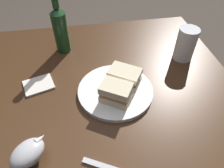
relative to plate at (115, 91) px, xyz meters
name	(u,v)px	position (x,y,z in m)	size (l,w,h in m)	color
ground_plane	(110,165)	(-0.02, 0.03, -0.74)	(6.00, 6.00, 0.00)	#4C4238
dining_table	(110,136)	(-0.02, 0.03, -0.37)	(1.01, 0.98, 0.73)	#422816
plate	(115,91)	(0.00, 0.00, 0.00)	(0.28, 0.28, 0.02)	white
sandwich_half_left	(116,93)	(-0.01, -0.05, 0.04)	(0.13, 0.12, 0.07)	beige
sandwich_half_right	(125,77)	(0.04, 0.03, 0.04)	(0.14, 0.13, 0.06)	beige
potato_wedge_front	(123,90)	(0.02, -0.02, 0.02)	(0.04, 0.02, 0.02)	#B77F33
potato_wedge_middle	(125,87)	(0.04, 0.00, 0.02)	(0.05, 0.02, 0.02)	#AD702D
potato_wedge_back	(123,87)	(0.03, 0.00, 0.02)	(0.04, 0.02, 0.02)	#B77F33
pint_glass	(185,46)	(0.34, 0.16, 0.06)	(0.08, 0.08, 0.15)	white
gravy_boat	(28,153)	(-0.29, -0.22, 0.03)	(0.13, 0.13, 0.06)	#B7B7BC
cider_bottle	(60,29)	(-0.19, 0.31, 0.10)	(0.06, 0.06, 0.28)	#19421E
napkin	(39,85)	(-0.29, 0.09, 0.00)	(0.11, 0.09, 0.01)	silver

